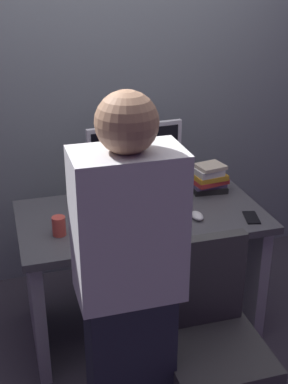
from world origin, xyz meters
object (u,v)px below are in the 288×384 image
desk (142,252)px  book_stack (209,179)px  cell_phone (251,218)px  monitor (135,159)px  office_chair (210,352)px  keyboard (138,225)px  cup_near_keyboard (59,226)px  mouse (197,216)px  person_at_desk (129,294)px

desk → book_stack: book_stack is taller
cell_phone → desk: bearing=172.1°
desk → cell_phone: cell_phone is taller
monitor → cell_phone: bearing=-34.9°
office_chair → keyboard: size_ratio=2.19×
desk → book_stack: (0.46, 0.17, 0.33)m
cup_near_keyboard → cell_phone: cup_near_keyboard is taller
cup_near_keyboard → monitor: bearing=29.9°
office_chair → keyboard: 0.74m
desk → office_chair: bearing=-83.2°
office_chair → cup_near_keyboard: size_ratio=9.50×
office_chair → cup_near_keyboard: office_chair is taller
cell_phone → mouse: bearing=178.6°
desk → book_stack: 0.59m
monitor → cell_phone: monitor is taller
book_stack → keyboard: bearing=-149.4°
book_stack → mouse: bearing=-122.0°
keyboard → book_stack: book_stack is taller
desk → mouse: (0.27, -0.14, 0.26)m
desk → keyboard: 0.29m
monitor → mouse: monitor is taller
person_at_desk → cup_near_keyboard: bearing=104.1°
person_at_desk → cell_phone: size_ratio=11.38×
book_stack → monitor: bearing=-178.3°
monitor → person_at_desk: bearing=-106.8°
desk → monitor: 0.52m
mouse → monitor: bearing=130.7°
person_at_desk → keyboard: bearing=71.6°
person_at_desk → cell_phone: person_at_desk is taller
office_chair → monitor: monitor is taller
desk → monitor: bearing=86.2°
cup_near_keyboard → cell_phone: bearing=-5.9°
keyboard → cell_phone: size_ratio=2.99×
book_stack → cell_phone: (0.09, -0.39, -0.08)m
person_at_desk → cup_near_keyboard: (-0.18, 0.71, -0.03)m
office_chair → mouse: size_ratio=9.40×
office_chair → cell_phone: (0.46, 0.56, 0.33)m
cell_phone → cup_near_keyboard: bearing=-172.1°
cell_phone → keyboard: bearing=-173.8°
book_stack → desk: bearing=-159.8°
desk → cell_phone: bearing=-21.7°
office_chair → keyboard: office_chair is taller
office_chair → monitor: 1.11m
monitor → desk: bearing=-93.8°
keyboard → book_stack: bearing=28.8°
mouse → book_stack: 0.38m
monitor → book_stack: (0.45, 0.01, -0.17)m
keyboard → mouse: 0.33m
office_chair → cup_near_keyboard: (-0.55, 0.67, 0.38)m
monitor → keyboard: monitor is taller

